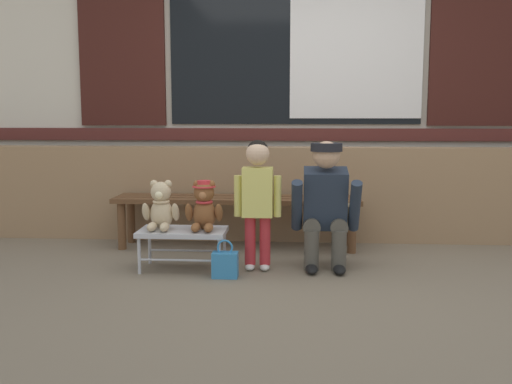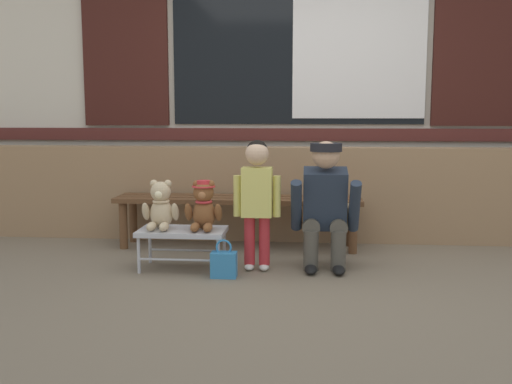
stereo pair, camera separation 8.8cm
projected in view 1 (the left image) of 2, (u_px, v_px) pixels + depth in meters
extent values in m
plane|color=#756651|center=(292.00, 284.00, 3.92)|extent=(60.00, 60.00, 0.00)
cube|color=#997551|center=(294.00, 194.00, 5.27)|extent=(8.02, 0.25, 0.85)
cube|color=beige|center=(295.00, 62.00, 5.63)|extent=(8.19, 0.20, 3.31)
cube|color=#56231E|center=(294.00, 135.00, 5.60)|extent=(7.53, 0.04, 0.12)
cube|color=black|center=(295.00, 50.00, 5.50)|extent=(2.40, 0.03, 1.40)
cube|color=white|center=(356.00, 50.00, 5.45)|extent=(1.25, 0.02, 1.29)
cube|color=#3D1914|center=(122.00, 52.00, 5.61)|extent=(0.84, 0.05, 1.43)
cube|color=#3D1914|center=(476.00, 49.00, 5.38)|extent=(0.84, 0.05, 1.43)
cube|color=brown|center=(235.00, 202.00, 4.80)|extent=(2.10, 0.11, 0.04)
cube|color=brown|center=(237.00, 199.00, 4.94)|extent=(2.10, 0.11, 0.04)
cube|color=brown|center=(239.00, 197.00, 5.09)|extent=(2.10, 0.11, 0.04)
cylinder|color=brown|center=(122.00, 226.00, 4.90)|extent=(0.07, 0.07, 0.40)
cylinder|color=brown|center=(131.00, 220.00, 5.18)|extent=(0.07, 0.07, 0.40)
cylinder|color=brown|center=(352.00, 229.00, 4.77)|extent=(0.07, 0.07, 0.40)
cylinder|color=brown|center=(349.00, 223.00, 5.04)|extent=(0.07, 0.07, 0.40)
cube|color=#BCBCC1|center=(183.00, 232.00, 4.26)|extent=(0.64, 0.36, 0.04)
cylinder|color=#BCBCC1|center=(139.00, 256.00, 4.15)|extent=(0.02, 0.02, 0.26)
cylinder|color=#BCBCC1|center=(150.00, 246.00, 4.44)|extent=(0.02, 0.02, 0.26)
cylinder|color=#BCBCC1|center=(219.00, 257.00, 4.11)|extent=(0.02, 0.02, 0.26)
cylinder|color=#BCBCC1|center=(224.00, 248.00, 4.40)|extent=(0.02, 0.02, 0.26)
cylinder|color=#BCBCC1|center=(179.00, 260.00, 4.13)|extent=(0.58, 0.02, 0.02)
cylinder|color=#BCBCC1|center=(187.00, 251.00, 4.43)|extent=(0.58, 0.02, 0.02)
ellipsoid|color=#CCB289|center=(162.00, 214.00, 4.27)|extent=(0.17, 0.14, 0.22)
sphere|color=#CCB289|center=(161.00, 192.00, 4.24)|extent=(0.15, 0.15, 0.15)
sphere|color=#FFEEBB|center=(159.00, 194.00, 4.19)|extent=(0.06, 0.06, 0.06)
sphere|color=#CCB289|center=(154.00, 184.00, 4.24)|extent=(0.06, 0.06, 0.06)
ellipsoid|color=#CCB289|center=(146.00, 212.00, 4.25)|extent=(0.06, 0.11, 0.16)
ellipsoid|color=#CCB289|center=(152.00, 227.00, 4.17)|extent=(0.06, 0.15, 0.06)
sphere|color=#CCB289|center=(168.00, 184.00, 4.24)|extent=(0.06, 0.06, 0.06)
ellipsoid|color=#CCB289|center=(175.00, 212.00, 4.23)|extent=(0.06, 0.11, 0.16)
ellipsoid|color=#CCB289|center=(165.00, 227.00, 4.16)|extent=(0.06, 0.15, 0.06)
torus|color=beige|center=(161.00, 201.00, 4.25)|extent=(0.13, 0.13, 0.02)
ellipsoid|color=brown|center=(205.00, 214.00, 4.25)|extent=(0.17, 0.14, 0.22)
sphere|color=brown|center=(204.00, 192.00, 4.22)|extent=(0.15, 0.15, 0.15)
sphere|color=#AE6E42|center=(203.00, 195.00, 4.16)|extent=(0.06, 0.06, 0.06)
sphere|color=brown|center=(197.00, 184.00, 4.22)|extent=(0.06, 0.06, 0.06)
ellipsoid|color=brown|center=(189.00, 212.00, 4.22)|extent=(0.06, 0.11, 0.16)
ellipsoid|color=brown|center=(196.00, 227.00, 4.15)|extent=(0.06, 0.15, 0.06)
sphere|color=brown|center=(211.00, 184.00, 4.22)|extent=(0.06, 0.06, 0.06)
ellipsoid|color=brown|center=(219.00, 213.00, 4.21)|extent=(0.06, 0.11, 0.16)
ellipsoid|color=brown|center=(209.00, 228.00, 4.14)|extent=(0.06, 0.15, 0.06)
torus|color=red|center=(204.00, 202.00, 4.23)|extent=(0.13, 0.13, 0.02)
cylinder|color=red|center=(204.00, 187.00, 4.22)|extent=(0.17, 0.17, 0.01)
cylinder|color=red|center=(204.00, 184.00, 4.21)|extent=(0.10, 0.10, 0.04)
cylinder|color=#B7282D|center=(250.00, 240.00, 4.25)|extent=(0.08, 0.08, 0.36)
ellipsoid|color=silver|center=(250.00, 267.00, 4.26)|extent=(0.07, 0.12, 0.05)
cylinder|color=#B7282D|center=(265.00, 241.00, 4.25)|extent=(0.08, 0.08, 0.36)
ellipsoid|color=silver|center=(265.00, 267.00, 4.25)|extent=(0.07, 0.12, 0.05)
cube|color=#DBD166|center=(258.00, 192.00, 4.20)|extent=(0.22, 0.15, 0.36)
cylinder|color=#DBD166|center=(238.00, 196.00, 4.22)|extent=(0.06, 0.06, 0.30)
cylinder|color=#DBD166|center=(277.00, 196.00, 4.20)|extent=(0.06, 0.06, 0.30)
sphere|color=#DBB28E|center=(258.00, 154.00, 4.17)|extent=(0.17, 0.17, 0.17)
sphere|color=black|center=(258.00, 151.00, 4.17)|extent=(0.16, 0.16, 0.16)
cylinder|color=#4C473D|center=(311.00, 250.00, 4.24)|extent=(0.11, 0.11, 0.30)
cylinder|color=#4C473D|center=(311.00, 224.00, 4.36)|extent=(0.13, 0.32, 0.13)
ellipsoid|color=black|center=(312.00, 269.00, 4.18)|extent=(0.09, 0.20, 0.06)
cylinder|color=#4C473D|center=(339.00, 251.00, 4.23)|extent=(0.11, 0.11, 0.30)
cylinder|color=#4C473D|center=(338.00, 224.00, 4.34)|extent=(0.13, 0.32, 0.13)
ellipsoid|color=black|center=(339.00, 270.00, 4.16)|extent=(0.09, 0.20, 0.06)
cube|color=#232D3D|center=(325.00, 199.00, 4.29)|extent=(0.32, 0.30, 0.47)
cylinder|color=#232D3D|center=(297.00, 206.00, 4.22)|extent=(0.08, 0.28, 0.40)
cylinder|color=#232D3D|center=(355.00, 206.00, 4.19)|extent=(0.08, 0.28, 0.40)
sphere|color=tan|center=(326.00, 155.00, 4.18)|extent=(0.20, 0.20, 0.20)
cylinder|color=black|center=(327.00, 147.00, 4.17)|extent=(0.23, 0.23, 0.06)
cube|color=brown|center=(349.00, 215.00, 4.39)|extent=(0.10, 0.22, 0.16)
cube|color=teal|center=(225.00, 265.00, 4.06)|extent=(0.18, 0.11, 0.18)
torus|color=teal|center=(225.00, 248.00, 4.04)|extent=(0.11, 0.01, 0.11)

